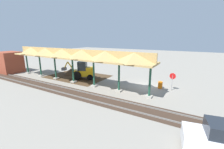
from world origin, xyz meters
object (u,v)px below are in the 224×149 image
at_px(stop_sign, 173,78).
at_px(backhoe, 83,71).
at_px(brick_utility_building, 9,62).
at_px(traffic_barrel, 160,85).

bearing_deg(stop_sign, backhoe, 6.68).
height_order(stop_sign, brick_utility_building, brick_utility_building).
bearing_deg(brick_utility_building, backhoe, -167.89).
distance_m(stop_sign, traffic_barrel, 1.81).
distance_m(brick_utility_building, traffic_barrel, 27.28).
bearing_deg(stop_sign, traffic_barrel, -1.57).
xyz_separation_m(stop_sign, backhoe, (13.05, 1.53, -0.32)).
height_order(stop_sign, backhoe, backhoe).
xyz_separation_m(stop_sign, traffic_barrel, (1.41, -0.04, -1.14)).
relative_size(stop_sign, backhoe, 0.44).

